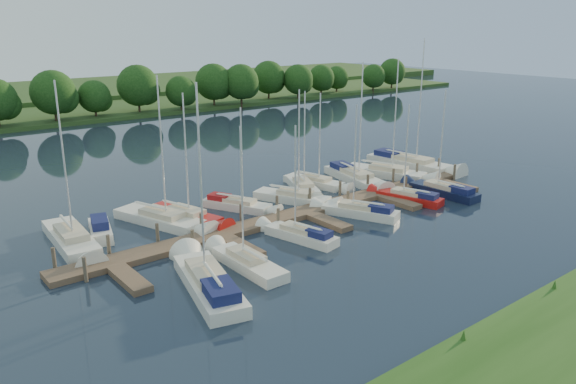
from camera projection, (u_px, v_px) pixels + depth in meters
ground at (378, 244)px, 39.06m from camera, size 260.00×260.00×0.00m
dock at (310, 214)px, 44.48m from camera, size 40.00×6.00×0.40m
mooring_pilings at (301, 206)px, 45.21m from camera, size 38.24×2.84×2.00m
far_shore at (51, 111)px, 95.22m from camera, size 180.00×30.00×0.60m
distant_hill at (13, 95)px, 113.85m from camera, size 220.00×40.00×1.40m
treeline at (76, 96)px, 84.62m from camera, size 145.74×9.51×8.29m
sailboat_n_0 at (73, 242)px, 38.64m from camera, size 2.74×9.28×11.79m
motorboat at (101, 230)px, 40.76m from camera, size 2.54×5.03×1.49m
sailboat_n_2 at (164, 221)px, 42.69m from camera, size 4.56×9.20×11.68m
sailboat_n_3 at (187, 218)px, 43.42m from camera, size 3.74×8.13×10.32m
sailboat_n_4 at (239, 206)px, 46.19m from camera, size 4.18×6.64×8.79m
sailboat_n_5 at (296, 199)px, 48.04m from camera, size 4.53×7.64×10.00m
sailboat_n_6 at (303, 188)px, 51.36m from camera, size 4.24×7.26×9.42m
sailboat_n_7 at (317, 183)px, 52.78m from camera, size 3.12×7.16×9.07m
sailboat_n_8 at (356, 178)px, 54.28m from camera, size 3.78×9.40×11.76m
sailboat_n_9 at (390, 174)px, 55.88m from camera, size 4.87×9.40×11.99m
sailboat_n_10 at (412, 164)px, 59.68m from camera, size 3.60×11.04×13.77m
sailboat_s_0 at (208, 283)px, 32.41m from camera, size 4.26×9.68×12.27m
sailboat_s_1 at (246, 263)px, 35.28m from camera, size 1.72×7.21×9.35m
sailboat_s_2 at (299, 235)px, 39.79m from camera, size 2.74×6.63×8.51m
sailboat_s_3 at (358, 212)px, 44.67m from camera, size 4.14×6.98×9.21m
sailboat_s_4 at (407, 198)px, 48.32m from camera, size 2.92×6.74×8.61m
sailboat_s_5 at (442, 191)px, 50.09m from camera, size 1.96×7.49×9.65m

